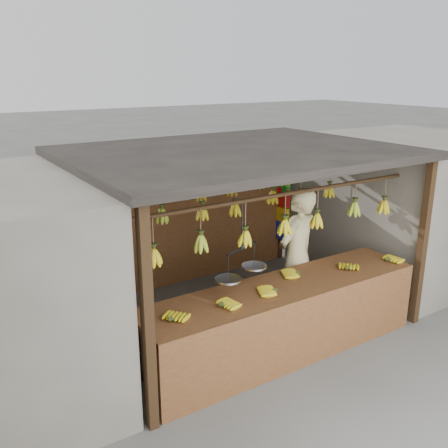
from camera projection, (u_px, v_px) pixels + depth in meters
ground at (235, 315)px, 7.17m from camera, size 80.00×80.00×0.00m
stall at (223, 177)px, 6.86m from camera, size 4.30×3.30×2.40m
neighbor_right at (406, 203)px, 8.70m from camera, size 3.00×3.00×2.30m
counter at (290, 304)px, 5.94m from camera, size 3.72×0.85×0.96m
hanging_bananas at (237, 207)px, 6.68m from camera, size 3.60×2.21×0.40m
balance_scale at (242, 269)px, 5.71m from camera, size 0.76×0.45×0.86m
vendor at (297, 256)px, 6.81m from camera, size 0.79×0.62×1.90m
bag_bundles at (283, 207)px, 8.96m from camera, size 0.08×0.26×1.18m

